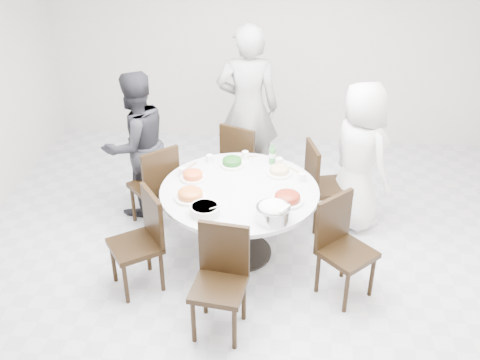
# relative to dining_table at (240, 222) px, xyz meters

# --- Properties ---
(floor) EXTENTS (6.00, 6.00, 0.01)m
(floor) POSITION_rel_dining_table_xyz_m (0.20, -0.30, -0.38)
(floor) COLOR silver
(floor) RESTS_ON ground
(wall_back) EXTENTS (6.00, 0.01, 2.80)m
(wall_back) POSITION_rel_dining_table_xyz_m (0.20, 2.70, 1.02)
(wall_back) COLOR beige
(wall_back) RESTS_ON ground
(dining_table) EXTENTS (1.50, 1.50, 0.75)m
(dining_table) POSITION_rel_dining_table_xyz_m (0.00, 0.00, 0.00)
(dining_table) COLOR silver
(dining_table) RESTS_ON floor
(chair_ne) EXTENTS (0.51, 0.51, 0.95)m
(chair_ne) POSITION_rel_dining_table_xyz_m (0.88, 0.62, 0.10)
(chair_ne) COLOR black
(chair_ne) RESTS_ON floor
(chair_n) EXTENTS (0.55, 0.55, 0.95)m
(chair_n) POSITION_rel_dining_table_xyz_m (-0.04, 1.12, 0.10)
(chair_n) COLOR black
(chair_n) RESTS_ON floor
(chair_nw) EXTENTS (0.59, 0.59, 0.95)m
(chair_nw) POSITION_rel_dining_table_xyz_m (-0.96, 0.46, 0.10)
(chair_nw) COLOR black
(chair_nw) RESTS_ON floor
(chair_sw) EXTENTS (0.58, 0.58, 0.95)m
(chair_sw) POSITION_rel_dining_table_xyz_m (-0.88, -0.58, 0.10)
(chair_sw) COLOR black
(chair_sw) RESTS_ON floor
(chair_s) EXTENTS (0.47, 0.47, 0.95)m
(chair_s) POSITION_rel_dining_table_xyz_m (-0.07, -1.07, 0.10)
(chair_s) COLOR black
(chair_s) RESTS_ON floor
(chair_se) EXTENTS (0.59, 0.59, 0.95)m
(chair_se) POSITION_rel_dining_table_xyz_m (1.00, -0.51, 0.10)
(chair_se) COLOR black
(chair_se) RESTS_ON floor
(diner_right) EXTENTS (0.87, 0.93, 1.60)m
(diner_right) POSITION_rel_dining_table_xyz_m (1.17, 0.67, 0.42)
(diner_right) COLOR silver
(diner_right) RESTS_ON floor
(diner_middle) EXTENTS (0.75, 0.52, 1.95)m
(diner_middle) POSITION_rel_dining_table_xyz_m (-0.04, 1.42, 0.60)
(diner_middle) COLOR black
(diner_middle) RESTS_ON floor
(diner_left) EXTENTS (0.98, 0.99, 1.61)m
(diner_left) POSITION_rel_dining_table_xyz_m (-1.17, 0.72, 0.43)
(diner_left) COLOR black
(diner_left) RESTS_ON floor
(dish_greens) EXTENTS (0.25, 0.25, 0.06)m
(dish_greens) POSITION_rel_dining_table_xyz_m (-0.12, 0.46, 0.41)
(dish_greens) COLOR white
(dish_greens) RESTS_ON dining_table
(dish_pale) EXTENTS (0.25, 0.25, 0.07)m
(dish_pale) POSITION_rel_dining_table_xyz_m (0.36, 0.32, 0.41)
(dish_pale) COLOR white
(dish_pale) RESTS_ON dining_table
(dish_orange) EXTENTS (0.24, 0.24, 0.07)m
(dish_orange) POSITION_rel_dining_table_xyz_m (-0.47, 0.14, 0.41)
(dish_orange) COLOR white
(dish_orange) RESTS_ON dining_table
(dish_redbrown) EXTENTS (0.30, 0.30, 0.07)m
(dish_redbrown) POSITION_rel_dining_table_xyz_m (0.45, -0.18, 0.41)
(dish_redbrown) COLOR white
(dish_redbrown) RESTS_ON dining_table
(dish_tofu) EXTENTS (0.30, 0.30, 0.08)m
(dish_tofu) POSITION_rel_dining_table_xyz_m (-0.43, -0.21, 0.41)
(dish_tofu) COLOR white
(dish_tofu) RESTS_ON dining_table
(rice_bowl) EXTENTS (0.30, 0.30, 0.13)m
(rice_bowl) POSITION_rel_dining_table_xyz_m (0.34, -0.48, 0.44)
(rice_bowl) COLOR silver
(rice_bowl) RESTS_ON dining_table
(soup_bowl) EXTENTS (0.26, 0.26, 0.08)m
(soup_bowl) POSITION_rel_dining_table_xyz_m (-0.26, -0.45, 0.41)
(soup_bowl) COLOR white
(soup_bowl) RESTS_ON dining_table
(beverage_bottle) EXTENTS (0.06, 0.06, 0.22)m
(beverage_bottle) POSITION_rel_dining_table_xyz_m (0.28, 0.54, 0.48)
(beverage_bottle) COLOR #307A36
(beverage_bottle) RESTS_ON dining_table
(tea_cups) EXTENTS (0.07, 0.07, 0.08)m
(tea_cups) POSITION_rel_dining_table_xyz_m (-0.04, 0.63, 0.42)
(tea_cups) COLOR white
(tea_cups) RESTS_ON dining_table
(chopsticks) EXTENTS (0.24, 0.04, 0.01)m
(chopsticks) POSITION_rel_dining_table_xyz_m (-0.01, 0.65, 0.38)
(chopsticks) COLOR tan
(chopsticks) RESTS_ON dining_table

